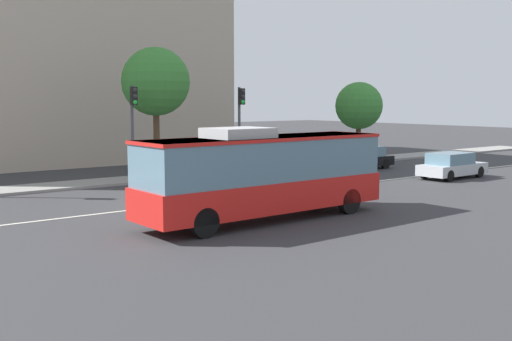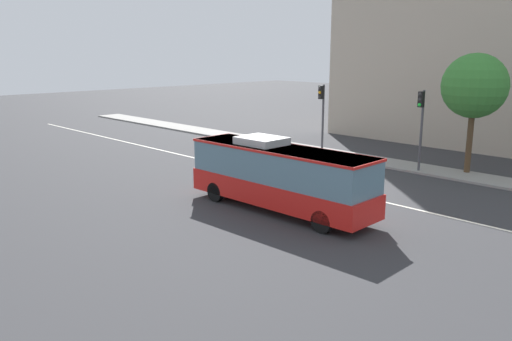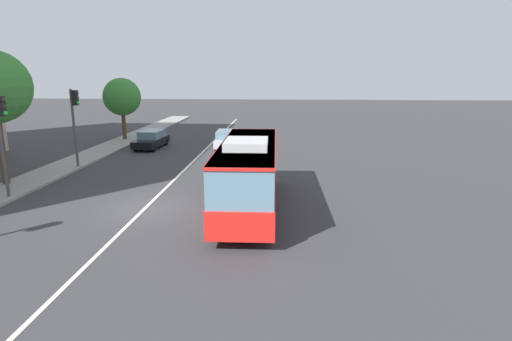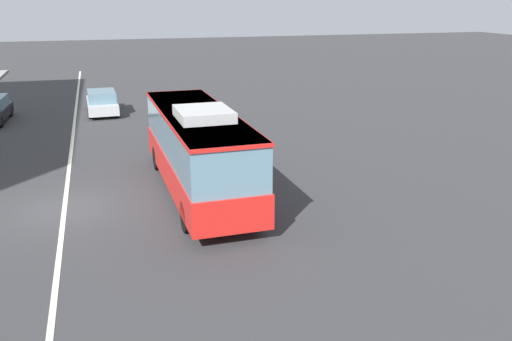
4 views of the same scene
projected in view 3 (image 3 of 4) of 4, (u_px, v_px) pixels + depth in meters
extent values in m
plane|color=#333335|center=(146.00, 208.00, 19.54)|extent=(160.00, 160.00, 0.00)
cube|color=silver|center=(146.00, 208.00, 19.53)|extent=(76.00, 0.16, 0.01)
cube|color=red|center=(248.00, 188.00, 19.24)|extent=(10.05, 2.71, 1.10)
cube|color=slate|center=(248.00, 160.00, 18.93)|extent=(9.85, 2.63, 1.58)
cube|color=red|center=(248.00, 145.00, 18.76)|extent=(9.95, 2.68, 0.12)
cube|color=#B2B2B2|center=(246.00, 144.00, 17.54)|extent=(2.24, 1.85, 0.36)
cylinder|color=black|center=(232.00, 180.00, 22.70)|extent=(1.01, 0.32, 1.00)
cylinder|color=black|center=(273.00, 180.00, 22.60)|extent=(1.01, 0.32, 1.00)
cylinder|color=black|center=(215.00, 224.00, 16.10)|extent=(1.01, 0.32, 1.00)
cylinder|color=black|center=(271.00, 225.00, 16.00)|extent=(1.01, 0.32, 1.00)
cube|color=#B7BABF|center=(227.00, 141.00, 35.25)|extent=(4.55, 1.92, 0.60)
cube|color=slate|center=(227.00, 134.00, 34.87)|extent=(2.56, 1.72, 0.64)
cylinder|color=black|center=(220.00, 141.00, 36.79)|extent=(0.65, 0.24, 0.64)
cylinder|color=black|center=(238.00, 141.00, 36.73)|extent=(0.65, 0.24, 0.64)
cylinder|color=black|center=(216.00, 146.00, 33.88)|extent=(0.65, 0.24, 0.64)
cylinder|color=black|center=(235.00, 147.00, 33.81)|extent=(0.65, 0.24, 0.64)
cube|color=black|center=(151.00, 142.00, 34.88)|extent=(4.58, 2.01, 0.60)
cube|color=slate|center=(152.00, 134.00, 34.97)|extent=(2.59, 1.77, 0.64)
cylinder|color=black|center=(154.00, 147.00, 33.39)|extent=(0.65, 0.25, 0.64)
cylinder|color=black|center=(135.00, 147.00, 33.56)|extent=(0.65, 0.25, 0.64)
cylinder|color=black|center=(166.00, 141.00, 36.29)|extent=(0.65, 0.25, 0.64)
cylinder|color=black|center=(149.00, 141.00, 36.46)|extent=(0.65, 0.25, 0.64)
cylinder|color=#47474C|center=(2.00, 148.00, 20.32)|extent=(0.16, 0.16, 5.20)
cube|color=black|center=(1.00, 106.00, 19.81)|extent=(0.33, 0.29, 0.96)
sphere|color=#2D2D2D|center=(3.00, 100.00, 19.72)|extent=(0.22, 0.22, 0.22)
sphere|color=#2D2D2D|center=(4.00, 106.00, 19.80)|extent=(0.22, 0.22, 0.22)
sphere|color=#1ED838|center=(5.00, 113.00, 19.87)|extent=(0.22, 0.22, 0.22)
cylinder|color=#47474C|center=(74.00, 130.00, 26.98)|extent=(0.16, 0.16, 5.20)
cube|color=black|center=(75.00, 98.00, 26.47)|extent=(0.34, 0.30, 0.96)
sphere|color=#2D2D2D|center=(77.00, 93.00, 26.37)|extent=(0.22, 0.22, 0.22)
sphere|color=#2D2D2D|center=(77.00, 98.00, 26.45)|extent=(0.22, 0.22, 0.22)
sphere|color=#1ED838|center=(78.00, 103.00, 26.52)|extent=(0.22, 0.22, 0.22)
cylinder|color=#4C3823|center=(124.00, 126.00, 38.63)|extent=(0.36, 0.36, 2.76)
sphere|color=#387F33|center=(122.00, 97.00, 38.02)|extent=(3.43, 3.43, 3.43)
cylinder|color=#4C3823|center=(2.00, 151.00, 22.85)|extent=(0.36, 0.36, 4.02)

